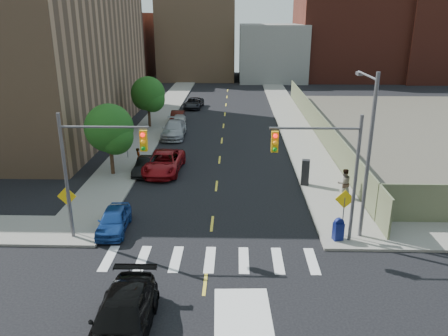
# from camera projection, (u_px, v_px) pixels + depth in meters

# --- Properties ---
(ground) EXTENTS (160.00, 160.00, 0.00)m
(ground) POSITION_uv_depth(u_px,v_px,m) (202.00, 311.00, 18.09)
(ground) COLOR black
(ground) RESTS_ON ground
(sidewalk_nw) EXTENTS (3.50, 73.00, 0.15)m
(sidewalk_nw) POSITION_uv_depth(u_px,v_px,m) (167.00, 108.00, 57.40)
(sidewalk_nw) COLOR gray
(sidewalk_nw) RESTS_ON ground
(sidewalk_ne) EXTENTS (3.50, 73.00, 0.15)m
(sidewalk_ne) POSITION_uv_depth(u_px,v_px,m) (285.00, 108.00, 57.01)
(sidewalk_ne) COLOR gray
(sidewalk_ne) RESTS_ON ground
(fence_north) EXTENTS (0.12, 44.00, 2.50)m
(fence_north) POSITION_uv_depth(u_px,v_px,m) (318.00, 124.00, 43.84)
(fence_north) COLOR #66704E
(fence_north) RESTS_ON ground
(building_nw) EXTENTS (22.00, 30.00, 16.00)m
(building_nw) POSITION_uv_depth(u_px,v_px,m) (7.00, 52.00, 44.29)
(building_nw) COLOR #8C6B4C
(building_nw) RESTS_ON ground
(bg_bldg_west) EXTENTS (14.00, 18.00, 12.00)m
(bg_bldg_west) POSITION_uv_depth(u_px,v_px,m) (113.00, 46.00, 82.69)
(bg_bldg_west) COLOR #592319
(bg_bldg_west) RESTS_ON ground
(bg_bldg_midwest) EXTENTS (14.00, 16.00, 15.00)m
(bg_bldg_midwest) POSITION_uv_depth(u_px,v_px,m) (198.00, 38.00, 83.67)
(bg_bldg_midwest) COLOR #8C6B4C
(bg_bldg_midwest) RESTS_ON ground
(bg_bldg_center) EXTENTS (12.00, 16.00, 10.00)m
(bg_bldg_center) POSITION_uv_depth(u_px,v_px,m) (271.00, 52.00, 82.25)
(bg_bldg_center) COLOR gray
(bg_bldg_center) RESTS_ON ground
(bg_bldg_east) EXTENTS (18.00, 18.00, 16.00)m
(bg_bldg_east) POSITION_uv_depth(u_px,v_px,m) (345.00, 35.00, 82.79)
(bg_bldg_east) COLOR #592319
(bg_bldg_east) RESTS_ON ground
(bg_bldg_fareast) EXTENTS (14.00, 16.00, 18.00)m
(bg_bldg_fareast) POSITION_uv_depth(u_px,v_px,m) (436.00, 30.00, 80.17)
(bg_bldg_fareast) COLOR #592319
(bg_bldg_fareast) RESTS_ON ground
(signal_nw) EXTENTS (4.59, 0.30, 7.00)m
(signal_nw) POSITION_uv_depth(u_px,v_px,m) (93.00, 160.00, 22.40)
(signal_nw) COLOR #59595E
(signal_nw) RESTS_ON ground
(signal_ne) EXTENTS (4.59, 0.30, 7.00)m
(signal_ne) POSITION_uv_depth(u_px,v_px,m) (327.00, 162.00, 22.10)
(signal_ne) COLOR #59595E
(signal_ne) RESTS_ON ground
(streetlight_ne) EXTENTS (0.25, 3.70, 9.00)m
(streetlight_ne) POSITION_uv_depth(u_px,v_px,m) (368.00, 145.00, 22.66)
(streetlight_ne) COLOR #59595E
(streetlight_ne) RESTS_ON ground
(warn_sign_nw) EXTENTS (1.06, 0.06, 2.83)m
(warn_sign_nw) POSITION_uv_depth(u_px,v_px,m) (67.00, 201.00, 23.76)
(warn_sign_nw) COLOR #59595E
(warn_sign_nw) RESTS_ON ground
(warn_sign_ne) EXTENTS (1.06, 0.06, 2.83)m
(warn_sign_ne) POSITION_uv_depth(u_px,v_px,m) (344.00, 204.00, 23.38)
(warn_sign_ne) COLOR #59595E
(warn_sign_ne) RESTS_ON ground
(warn_sign_midwest) EXTENTS (1.06, 0.06, 2.83)m
(warn_sign_midwest) POSITION_uv_depth(u_px,v_px,m) (126.00, 136.00, 36.49)
(warn_sign_midwest) COLOR #59595E
(warn_sign_midwest) RESTS_ON ground
(tree_west_near) EXTENTS (3.66, 3.64, 5.52)m
(tree_west_near) POSITION_uv_depth(u_px,v_px,m) (109.00, 131.00, 32.27)
(tree_west_near) COLOR #332114
(tree_west_near) RESTS_ON ground
(tree_west_far) EXTENTS (3.66, 3.64, 5.52)m
(tree_west_far) POSITION_uv_depth(u_px,v_px,m) (148.00, 96.00, 46.42)
(tree_west_far) COLOR #332114
(tree_west_far) RESTS_ON ground
(parked_car_blue) EXTENTS (1.75, 3.93, 1.31)m
(parked_car_blue) POSITION_uv_depth(u_px,v_px,m) (114.00, 220.00, 24.61)
(parked_car_blue) COLOR navy
(parked_car_blue) RESTS_ON ground
(parked_car_black) EXTENTS (1.68, 3.90, 1.25)m
(parked_car_black) POSITION_uv_depth(u_px,v_px,m) (147.00, 166.00, 33.59)
(parked_car_black) COLOR black
(parked_car_black) RESTS_ON ground
(parked_car_red) EXTENTS (2.90, 5.78, 1.57)m
(parked_car_red) POSITION_uv_depth(u_px,v_px,m) (164.00, 162.00, 33.83)
(parked_car_red) COLOR maroon
(parked_car_red) RESTS_ON ground
(parked_car_silver) EXTENTS (2.33, 5.48, 1.58)m
(parked_car_silver) POSITION_uv_depth(u_px,v_px,m) (174.00, 129.00, 43.64)
(parked_car_silver) COLOR #9B9EA3
(parked_car_silver) RESTS_ON ground
(parked_car_white) EXTENTS (1.86, 3.92, 1.29)m
(parked_car_white) POSITION_uv_depth(u_px,v_px,m) (179.00, 121.00, 47.80)
(parked_car_white) COLOR #B4B4B4
(parked_car_white) RESTS_ON ground
(parked_car_maroon) EXTENTS (1.54, 4.13, 1.35)m
(parked_car_maroon) POSITION_uv_depth(u_px,v_px,m) (177.00, 117.00, 49.27)
(parked_car_maroon) COLOR #3B100B
(parked_car_maroon) RESTS_ON ground
(parked_car_grey) EXTENTS (2.55, 4.90, 1.32)m
(parked_car_grey) POSITION_uv_depth(u_px,v_px,m) (194.00, 103.00, 57.32)
(parked_car_grey) COLOR black
(parked_car_grey) RESTS_ON ground
(black_sedan) EXTENTS (2.26, 5.43, 1.57)m
(black_sedan) POSITION_uv_depth(u_px,v_px,m) (123.00, 319.00, 16.42)
(black_sedan) COLOR black
(black_sedan) RESTS_ON ground
(mailbox) EXTENTS (0.60, 0.52, 1.26)m
(mailbox) POSITION_uv_depth(u_px,v_px,m) (338.00, 229.00, 23.32)
(mailbox) COLOR #0E1753
(mailbox) RESTS_ON sidewalk_ne
(payphone) EXTENTS (0.62, 0.54, 1.85)m
(payphone) POSITION_uv_depth(u_px,v_px,m) (305.00, 172.00, 30.85)
(payphone) COLOR black
(payphone) RESTS_ON sidewalk_ne
(pedestrian_west) EXTENTS (0.53, 0.66, 1.59)m
(pedestrian_west) POSITION_uv_depth(u_px,v_px,m) (139.00, 158.00, 34.43)
(pedestrian_west) COLOR gray
(pedestrian_west) RESTS_ON sidewalk_nw
(pedestrian_east) EXTENTS (1.10, 0.95, 1.96)m
(pedestrian_east) POSITION_uv_depth(u_px,v_px,m) (344.00, 183.00, 28.72)
(pedestrian_east) COLOR gray
(pedestrian_east) RESTS_ON sidewalk_ne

